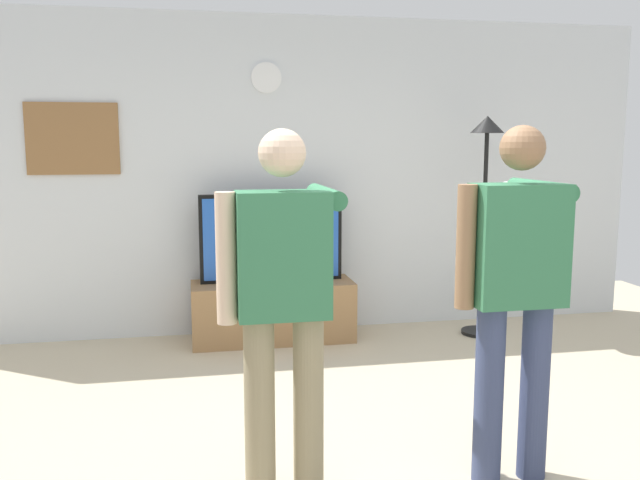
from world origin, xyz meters
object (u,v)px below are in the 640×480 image
object	(u,v)px
person_standing_nearer_couch	(515,282)
wall_clock	(266,78)
floor_lamp	(485,180)
person_standing_nearer_lamp	(283,295)
framed_picture	(73,139)
television	(271,238)
tv_stand	(273,311)

from	to	relation	value
person_standing_nearer_couch	wall_clock	bearing A→B (deg)	107.01
floor_lamp	person_standing_nearer_lamp	size ratio (longest dim) A/B	1.09
wall_clock	framed_picture	xyz separation A→B (m)	(-1.56, 0.00, -0.50)
floor_lamp	person_standing_nearer_couch	world-z (taller)	floor_lamp
television	floor_lamp	bearing A→B (deg)	-6.56
television	person_standing_nearer_couch	size ratio (longest dim) A/B	0.68
floor_lamp	person_standing_nearer_couch	bearing A→B (deg)	-111.36
floor_lamp	framed_picture	bearing A→B (deg)	172.28
floor_lamp	person_standing_nearer_lamp	world-z (taller)	floor_lamp
framed_picture	tv_stand	bearing A→B (deg)	-10.69
tv_stand	television	xyz separation A→B (m)	(0.00, 0.05, 0.61)
framed_picture	floor_lamp	size ratio (longest dim) A/B	0.39
tv_stand	framed_picture	world-z (taller)	framed_picture
wall_clock	person_standing_nearer_lamp	size ratio (longest dim) A/B	0.15
tv_stand	person_standing_nearer_couch	xyz separation A→B (m)	(0.86, -2.52, 0.74)
person_standing_nearer_lamp	tv_stand	bearing A→B (deg)	84.18
television	framed_picture	bearing A→B (deg)	170.96
tv_stand	television	bearing A→B (deg)	90.00
television	wall_clock	size ratio (longest dim) A/B	4.65
person_standing_nearer_lamp	wall_clock	bearing A→B (deg)	84.78
wall_clock	framed_picture	distance (m)	1.64
framed_picture	person_standing_nearer_couch	xyz separation A→B (m)	(2.42, -2.82, -0.69)
tv_stand	television	size ratio (longest dim) A/B	1.13
framed_picture	person_standing_nearer_lamp	xyz separation A→B (m)	(1.31, -2.80, -0.70)
wall_clock	floor_lamp	distance (m)	2.03
floor_lamp	wall_clock	bearing A→B (deg)	165.88
tv_stand	person_standing_nearer_couch	distance (m)	2.76
wall_clock	person_standing_nearer_couch	size ratio (longest dim) A/B	0.15
tv_stand	wall_clock	bearing A→B (deg)	90.00
person_standing_nearer_lamp	person_standing_nearer_couch	size ratio (longest dim) A/B	0.99
floor_lamp	person_standing_nearer_lamp	xyz separation A→B (m)	(-2.04, -2.35, -0.36)
television	person_standing_nearer_lamp	size ratio (longest dim) A/B	0.69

